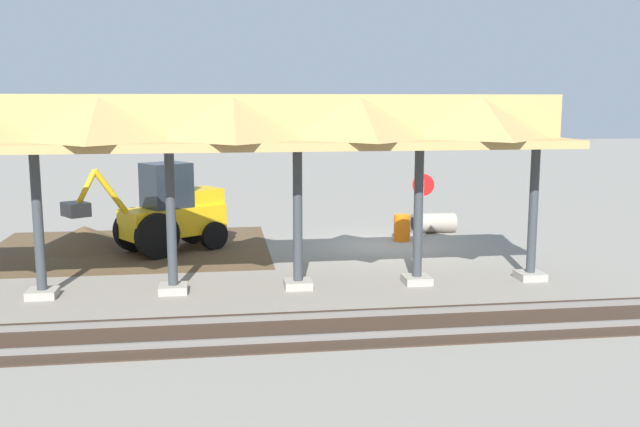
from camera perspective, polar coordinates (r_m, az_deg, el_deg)
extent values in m
plane|color=gray|center=(23.65, 5.15, -2.57)|extent=(120.00, 120.00, 0.00)
cube|color=brown|center=(23.82, -15.02, -2.76)|extent=(8.90, 7.00, 0.01)
cube|color=#9E998E|center=(19.99, 16.46, -4.79)|extent=(0.70, 0.70, 0.20)
cylinder|color=#383D42|center=(19.66, 16.68, 0.03)|extent=(0.24, 0.24, 3.60)
cube|color=#9E998E|center=(18.92, 7.75, -5.27)|extent=(0.70, 0.70, 0.20)
cylinder|color=#383D42|center=(18.57, 7.86, -0.19)|extent=(0.24, 0.24, 3.60)
cube|color=#9E998E|center=(18.33, -1.77, -5.67)|extent=(0.70, 0.70, 0.20)
cylinder|color=#383D42|center=(17.97, -1.80, -0.42)|extent=(0.24, 0.24, 3.60)
cube|color=#9E998E|center=(18.26, -11.65, -5.91)|extent=(0.70, 0.70, 0.20)
cylinder|color=#383D42|center=(17.90, -11.82, -0.64)|extent=(0.24, 0.24, 3.60)
cube|color=#9E998E|center=(18.73, -21.32, -5.97)|extent=(0.70, 0.70, 0.20)
cylinder|color=#383D42|center=(18.38, -21.62, -0.84)|extent=(0.24, 0.24, 3.60)
cube|color=tan|center=(17.69, -12.02, 5.43)|extent=(20.01, 3.20, 0.20)
cube|color=tan|center=(17.66, -12.09, 7.54)|extent=(20.01, 0.20, 1.10)
pyramid|color=tan|center=(18.83, 12.66, 7.60)|extent=(2.82, 3.20, 1.10)
pyramid|color=tan|center=(17.97, 3.18, 7.75)|extent=(2.82, 3.20, 1.10)
pyramid|color=tan|center=(17.62, -6.96, 7.67)|extent=(2.82, 3.20, 1.10)
pyramid|color=tan|center=(17.84, -17.16, 7.35)|extent=(2.82, 3.20, 1.10)
cube|color=slate|center=(16.52, 11.28, -7.59)|extent=(60.00, 0.08, 0.15)
cube|color=slate|center=(15.24, 13.08, -9.09)|extent=(60.00, 0.08, 0.15)
cube|color=#38281E|center=(15.89, 12.14, -8.52)|extent=(60.00, 2.58, 0.03)
cylinder|color=gray|center=(25.10, 8.22, 0.41)|extent=(0.06, 0.06, 2.04)
cylinder|color=red|center=(24.99, 8.26, 2.28)|extent=(0.71, 0.32, 0.76)
cube|color=#EAB214|center=(23.09, -11.66, -0.56)|extent=(3.39, 2.84, 0.90)
cube|color=#1E262D|center=(22.83, -12.19, 2.23)|extent=(1.73, 1.69, 1.40)
cube|color=#EAB214|center=(23.50, -9.55, 1.39)|extent=(1.56, 1.54, 0.50)
cylinder|color=black|center=(23.31, -14.56, -1.25)|extent=(1.34, 1.02, 1.40)
cylinder|color=black|center=(22.06, -12.88, -1.76)|extent=(1.34, 1.02, 1.40)
cylinder|color=black|center=(24.27, -10.16, -1.30)|extent=(0.92, 0.74, 0.90)
cylinder|color=black|center=(23.19, -8.49, -1.74)|extent=(0.92, 0.74, 0.90)
cylinder|color=#EAB214|center=(22.00, -16.41, 1.69)|extent=(0.99, 0.73, 1.41)
cylinder|color=#EAB214|center=(21.68, -18.27, 1.81)|extent=(0.72, 0.55, 1.16)
cube|color=#47474C|center=(21.63, -18.95, 0.32)|extent=(0.94, 1.00, 0.40)
cone|color=brown|center=(24.45, -18.28, -2.62)|extent=(6.19, 6.19, 1.43)
cylinder|color=#9E9384|center=(26.11, 9.06, -0.75)|extent=(1.57, 0.74, 0.71)
cylinder|color=black|center=(25.88, 7.41, -0.80)|extent=(0.03, 0.46, 0.46)
cylinder|color=orange|center=(24.44, 6.57, -1.14)|extent=(0.56, 0.56, 0.90)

